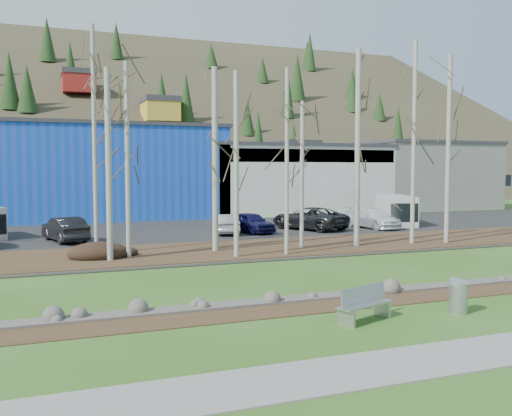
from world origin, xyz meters
name	(u,v)px	position (x,y,z in m)	size (l,w,h in m)	color
ground	(449,312)	(0.00, 0.00, 0.00)	(200.00, 200.00, 0.00)	#2F5015
dirt_strip	(408,297)	(0.00, 2.10, 0.01)	(80.00, 1.80, 0.03)	#382616
near_bank_rocks	(391,292)	(0.00, 3.10, 0.00)	(80.00, 0.80, 0.50)	#47423D
river	(335,272)	(0.00, 7.20, 0.00)	(80.00, 8.00, 0.90)	black
far_bank_rocks	(295,258)	(0.00, 11.30, 0.00)	(80.00, 0.80, 0.46)	#47423D
far_bank	(270,248)	(0.00, 14.50, 0.07)	(80.00, 7.00, 0.15)	#382616
parking_lot	(214,229)	(0.00, 25.00, 0.07)	(80.00, 14.00, 0.14)	black
building_blue	(105,172)	(-6.00, 39.00, 4.16)	(20.40, 12.24, 8.30)	blue
building_white	(286,178)	(12.00, 38.98, 3.41)	(18.36, 12.24, 6.80)	beige
building_grey	(416,175)	(28.00, 39.00, 3.66)	(14.28, 12.24, 7.30)	slate
hillside	(109,90)	(0.00, 84.00, 17.50)	(160.00, 72.00, 35.00)	#332B1F
bench_intact	(364,304)	(-3.03, 0.08, 0.49)	(2.05, 1.22, 0.99)	#A1A4A6
litter_bin	(458,298)	(0.12, -0.25, 0.48)	(0.55, 0.55, 0.95)	#A1A4A6
dirt_mound	(98,252)	(-9.16, 14.07, 0.43)	(2.87, 2.02, 0.56)	black
birch_0	(109,165)	(-8.71, 13.09, 4.61)	(0.28, 0.28, 8.92)	beige
birch_1	(94,141)	(-9.13, 15.18, 5.82)	(0.22, 0.22, 11.33)	beige
birch_2	(215,160)	(-3.18, 14.31, 4.90)	(0.31, 0.31, 9.50)	beige
birch_3	(127,160)	(-7.75, 13.71, 4.83)	(0.23, 0.23, 9.35)	beige
birch_4	(236,164)	(-2.82, 12.00, 4.64)	(0.25, 0.25, 8.97)	beige
birch_5	(302,175)	(1.55, 13.73, 4.10)	(0.22, 0.22, 7.90)	beige
birch_6	(287,162)	(-0.21, 11.83, 4.77)	(0.20, 0.20, 9.25)	beige
birch_7	(358,148)	(4.73, 13.29, 5.55)	(0.31, 0.31, 10.80)	beige
birch_8	(448,149)	(10.29, 12.56, 5.54)	(0.26, 0.26, 10.77)	beige
birch_9	(414,143)	(8.27, 13.05, 5.91)	(0.24, 0.24, 11.52)	beige
car_1	(65,229)	(-10.33, 21.07, 0.87)	(1.55, 4.44, 1.46)	black
car_2	(251,222)	(1.52, 21.39, 0.83)	(1.63, 4.06, 1.38)	#131244
car_3	(226,224)	(-0.27, 21.44, 0.79)	(1.37, 3.94, 1.30)	#B1B2B4
car_4	(309,218)	(6.07, 21.86, 0.93)	(2.62, 5.68, 1.58)	#28292B
car_5	(372,218)	(10.79, 21.14, 0.86)	(2.02, 4.97, 1.44)	white
van_white	(397,210)	(13.74, 22.33, 1.25)	(3.81, 5.48, 2.21)	silver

